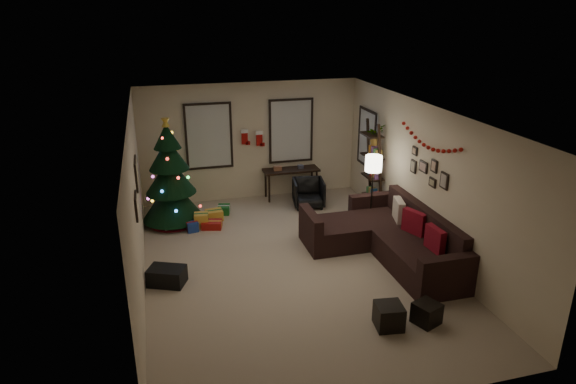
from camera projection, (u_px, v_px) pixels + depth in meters
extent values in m
plane|color=tan|center=(291.00, 265.00, 8.97)|extent=(7.00, 7.00, 0.00)
plane|color=white|center=(292.00, 113.00, 8.02)|extent=(7.00, 7.00, 0.00)
plane|color=beige|center=(251.00, 142.00, 11.66)|extent=(5.00, 0.00, 5.00)
plane|color=beige|center=(381.00, 307.00, 5.33)|extent=(5.00, 0.00, 5.00)
plane|color=beige|center=(136.00, 208.00, 7.88)|extent=(0.00, 7.00, 7.00)
plane|color=beige|center=(426.00, 181.00, 9.11)|extent=(0.00, 7.00, 7.00)
cube|color=#728CB2|center=(209.00, 136.00, 11.33)|extent=(0.94, 0.02, 1.35)
cube|color=beige|center=(209.00, 136.00, 11.33)|extent=(0.94, 0.03, 1.35)
cube|color=#728CB2|center=(291.00, 131.00, 11.80)|extent=(0.94, 0.02, 1.35)
cube|color=beige|center=(291.00, 131.00, 11.80)|extent=(0.94, 0.03, 1.35)
cube|color=#728CB2|center=(367.00, 138.00, 11.36)|extent=(0.05, 0.27, 1.17)
cube|color=beige|center=(367.00, 138.00, 11.36)|extent=(0.05, 0.45, 1.17)
cylinder|color=black|center=(174.00, 217.00, 10.64)|extent=(0.09, 0.09, 0.27)
cone|color=black|center=(172.00, 198.00, 10.50)|extent=(1.24, 1.24, 0.87)
cone|color=black|center=(170.00, 175.00, 10.32)|extent=(1.02, 1.02, 0.73)
cone|color=black|center=(168.00, 154.00, 10.16)|extent=(0.80, 0.80, 0.64)
cone|color=black|center=(167.00, 136.00, 10.04)|extent=(0.55, 0.55, 0.50)
cylinder|color=maroon|center=(174.00, 222.00, 10.68)|extent=(1.00, 1.00, 0.04)
cube|color=gold|center=(201.00, 220.00, 10.44)|extent=(0.28, 0.25, 0.30)
cube|color=navy|center=(192.00, 226.00, 10.27)|extent=(0.22, 0.22, 0.20)
cube|color=#14591E|center=(224.00, 210.00, 11.14)|extent=(0.25, 0.30, 0.18)
cube|color=maroon|center=(212.00, 225.00, 10.42)|extent=(0.40, 0.30, 0.15)
cube|color=silver|center=(171.00, 224.00, 10.34)|extent=(0.30, 0.22, 0.25)
cube|color=gold|center=(214.00, 215.00, 10.80)|extent=(0.35, 0.28, 0.22)
cube|color=navy|center=(165.00, 215.00, 10.72)|extent=(0.26, 0.26, 0.28)
cube|color=black|center=(404.00, 246.00, 9.16)|extent=(0.98, 2.61, 0.46)
cube|color=black|center=(425.00, 220.00, 9.10)|extent=(0.20, 2.61, 0.46)
cube|color=black|center=(447.00, 278.00, 7.85)|extent=(0.98, 0.20, 0.72)
cube|color=black|center=(372.00, 210.00, 10.39)|extent=(0.98, 0.20, 0.72)
cube|color=black|center=(338.00, 233.00, 9.67)|extent=(0.92, 0.98, 0.46)
cube|color=black|center=(311.00, 230.00, 9.49)|extent=(0.18, 0.98, 0.72)
cube|color=maroon|center=(435.00, 240.00, 8.44)|extent=(0.14, 0.45, 0.45)
cube|color=maroon|center=(414.00, 223.00, 9.09)|extent=(0.29, 0.48, 0.47)
cube|color=#BEAB9A|center=(399.00, 212.00, 9.63)|extent=(0.24, 0.49, 0.47)
cube|color=black|center=(389.00, 316.00, 7.20)|extent=(0.42, 0.42, 0.36)
cube|color=black|center=(427.00, 313.00, 7.31)|extent=(0.44, 0.44, 0.32)
cube|color=black|center=(291.00, 170.00, 11.86)|extent=(1.30, 0.46, 0.05)
cylinder|color=black|center=(269.00, 189.00, 11.68)|extent=(0.05, 0.05, 0.65)
cylinder|color=black|center=(266.00, 184.00, 12.01)|extent=(0.05, 0.05, 0.65)
cylinder|color=black|center=(317.00, 185.00, 11.96)|extent=(0.05, 0.05, 0.65)
cylinder|color=black|center=(312.00, 180.00, 12.29)|extent=(0.05, 0.05, 0.65)
imported|color=black|center=(309.00, 193.00, 11.46)|extent=(0.71, 0.67, 0.64)
cube|color=black|center=(380.00, 173.00, 10.53)|extent=(0.05, 0.05, 2.07)
cube|color=black|center=(369.00, 165.00, 11.03)|extent=(0.05, 0.05, 2.07)
cube|color=black|center=(371.00, 197.00, 10.99)|extent=(0.30, 0.57, 0.03)
cube|color=black|center=(373.00, 177.00, 10.83)|extent=(0.30, 0.57, 0.03)
cube|color=black|center=(374.00, 156.00, 10.67)|extent=(0.30, 0.57, 0.03)
cube|color=black|center=(375.00, 134.00, 10.51)|extent=(0.30, 0.57, 0.03)
imported|color=#4C4C4C|center=(376.00, 132.00, 10.51)|extent=(0.64, 0.63, 0.54)
cylinder|color=black|center=(370.00, 228.00, 10.39)|extent=(0.27, 0.27, 0.03)
cylinder|color=black|center=(372.00, 198.00, 10.16)|extent=(0.03, 0.03, 1.30)
cylinder|color=white|center=(374.00, 163.00, 9.90)|extent=(0.33, 0.33, 0.31)
cube|color=black|center=(136.00, 174.00, 8.63)|extent=(0.04, 0.60, 0.50)
cube|color=tan|center=(136.00, 174.00, 8.63)|extent=(0.01, 0.54, 0.45)
cube|color=black|center=(136.00, 206.00, 7.52)|extent=(0.04, 0.45, 0.35)
cube|color=beige|center=(136.00, 206.00, 7.52)|extent=(0.01, 0.41, 0.31)
cube|color=black|center=(444.00, 181.00, 8.49)|extent=(0.03, 0.22, 0.28)
cube|color=black|center=(434.00, 166.00, 8.76)|extent=(0.03, 0.18, 0.22)
cube|color=black|center=(433.00, 182.00, 8.86)|extent=(0.03, 0.20, 0.16)
cube|color=black|center=(423.00, 167.00, 9.12)|extent=(0.03, 0.26, 0.20)
cube|color=black|center=(413.00, 166.00, 9.47)|extent=(0.03, 0.18, 0.24)
cube|color=black|center=(415.00, 151.00, 9.36)|extent=(0.03, 0.16, 0.16)
cube|color=#990F0C|center=(245.00, 138.00, 11.51)|extent=(0.14, 0.04, 0.30)
cube|color=white|center=(244.00, 131.00, 11.46)|extent=(0.16, 0.05, 0.08)
cube|color=#990F0C|center=(248.00, 143.00, 11.57)|extent=(0.10, 0.04, 0.08)
cube|color=#990F0C|center=(259.00, 139.00, 11.57)|extent=(0.14, 0.04, 0.30)
cube|color=white|center=(259.00, 133.00, 11.52)|extent=(0.16, 0.05, 0.08)
cube|color=#990F0C|center=(262.00, 144.00, 11.64)|extent=(0.10, 0.04, 0.08)
cube|color=black|center=(167.00, 276.00, 8.32)|extent=(0.69, 0.59, 0.29)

